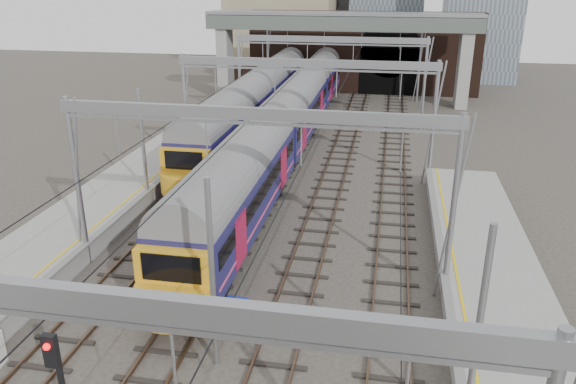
# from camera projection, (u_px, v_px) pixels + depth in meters

# --- Properties ---
(tracks) EXTENTS (14.40, 80.00, 0.22)m
(tracks) POSITION_uv_depth(u_px,v_px,m) (285.00, 217.00, 31.75)
(tracks) COLOR #4C3828
(tracks) RESTS_ON ground
(overhead_line) EXTENTS (16.80, 80.00, 8.00)m
(overhead_line) POSITION_uv_depth(u_px,v_px,m) (304.00, 81.00, 35.32)
(overhead_line) COLOR gray
(overhead_line) RESTS_ON ground
(retaining_wall) EXTENTS (28.00, 2.75, 9.00)m
(retaining_wall) POSITION_uv_depth(u_px,v_px,m) (358.00, 54.00, 63.79)
(retaining_wall) COLOR black
(retaining_wall) RESTS_ON ground
(overbridge) EXTENTS (28.00, 3.00, 9.25)m
(overbridge) POSITION_uv_depth(u_px,v_px,m) (341.00, 32.00, 57.53)
(overbridge) COLOR gray
(overbridge) RESTS_ON ground
(train_main) EXTENTS (3.05, 70.51, 5.17)m
(train_main) POSITION_uv_depth(u_px,v_px,m) (311.00, 90.00, 52.74)
(train_main) COLOR black
(train_main) RESTS_ON ground
(train_second) EXTENTS (3.06, 70.57, 5.17)m
(train_second) POSITION_uv_depth(u_px,v_px,m) (292.00, 69.00, 64.54)
(train_second) COLOR black
(train_second) RESTS_ON ground
(equip_cover_a) EXTENTS (1.01, 0.78, 0.11)m
(equip_cover_a) POSITION_uv_depth(u_px,v_px,m) (236.00, 302.00, 23.46)
(equip_cover_a) COLOR #1832B5
(equip_cover_a) RESTS_ON ground
(equip_cover_b) EXTENTS (1.12, 0.98, 0.11)m
(equip_cover_b) POSITION_uv_depth(u_px,v_px,m) (238.00, 238.00, 29.16)
(equip_cover_b) COLOR #1832B5
(equip_cover_b) RESTS_ON ground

